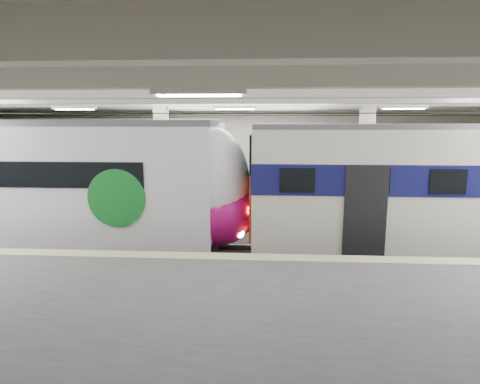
{
  "coord_description": "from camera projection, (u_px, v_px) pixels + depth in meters",
  "views": [
    {
      "loc": [
        1.11,
        -12.83,
        4.47
      ],
      "look_at": [
        0.25,
        1.0,
        2.0
      ],
      "focal_mm": 30.0,
      "sensor_mm": 36.0,
      "label": 1
    }
  ],
  "objects": [
    {
      "name": "modern_emu",
      "position": [
        65.0,
        189.0,
        13.41
      ],
      "size": [
        13.95,
        2.88,
        4.49
      ],
      "color": "white",
      "rests_on": "ground"
    },
    {
      "name": "far_train",
      "position": [
        72.0,
        166.0,
        18.94
      ],
      "size": [
        14.33,
        2.97,
        4.56
      ],
      "rotation": [
        0.0,
        0.0,
        0.0
      ],
      "color": "white",
      "rests_on": "ground"
    },
    {
      "name": "station_hall",
      "position": [
        225.0,
        165.0,
        11.18
      ],
      "size": [
        36.0,
        24.0,
        5.75
      ],
      "color": "black",
      "rests_on": "ground"
    },
    {
      "name": "older_rer",
      "position": [
        459.0,
        191.0,
        12.61
      ],
      "size": [
        13.21,
        2.92,
        4.37
      ],
      "color": "white",
      "rests_on": "ground"
    }
  ]
}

